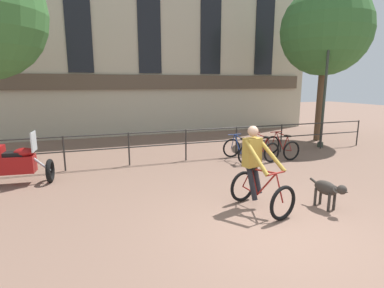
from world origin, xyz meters
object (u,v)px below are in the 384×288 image
(parked_bicycle_mid_left, at_px, (261,149))
(street_lamp, at_px, (326,81))
(parked_bicycle_mid_right, at_px, (281,147))
(parked_bicycle_near_lamp, at_px, (239,150))
(dog, at_px, (328,189))
(parked_motorcycle, at_px, (16,163))
(cyclist_with_bike, at_px, (257,172))

(parked_bicycle_mid_left, distance_m, street_lamp, 4.15)
(parked_bicycle_mid_right, distance_m, street_lamp, 3.52)
(parked_bicycle_near_lamp, xyz_separation_m, street_lamp, (4.20, 0.90, 2.27))
(dog, distance_m, parked_motorcycle, 7.39)
(parked_bicycle_mid_left, bearing_deg, parked_bicycle_mid_right, 170.47)
(parked_motorcycle, xyz_separation_m, parked_bicycle_mid_right, (8.11, 0.24, -0.20))
(cyclist_with_bike, height_order, street_lamp, street_lamp)
(parked_motorcycle, bearing_deg, parked_bicycle_near_lamp, -82.18)
(street_lamp, bearing_deg, dog, -131.12)
(cyclist_with_bike, relative_size, parked_bicycle_mid_right, 1.50)
(parked_bicycle_mid_left, bearing_deg, parked_motorcycle, -7.67)
(cyclist_with_bike, xyz_separation_m, dog, (1.35, -0.53, -0.34))
(cyclist_with_bike, distance_m, parked_bicycle_mid_left, 4.24)
(parked_bicycle_mid_left, xyz_separation_m, parked_bicycle_mid_right, (0.83, -0.00, 0.00))
(dog, relative_size, parked_motorcycle, 0.55)
(dog, height_order, parked_bicycle_mid_right, parked_bicycle_mid_right)
(cyclist_with_bike, relative_size, parked_bicycle_mid_left, 1.41)
(parked_bicycle_mid_left, relative_size, street_lamp, 0.26)
(parked_motorcycle, height_order, street_lamp, street_lamp)
(parked_bicycle_mid_right, bearing_deg, parked_motorcycle, -0.57)
(cyclist_with_bike, bearing_deg, parked_bicycle_mid_left, 43.06)
(dog, height_order, street_lamp, street_lamp)
(parked_bicycle_mid_left, bearing_deg, street_lamp, -174.60)
(dog, xyz_separation_m, parked_bicycle_mid_right, (1.80, 4.07, -0.07))
(parked_bicycle_mid_right, bearing_deg, parked_bicycle_mid_left, -2.25)
(parked_motorcycle, distance_m, parked_bicycle_near_lamp, 6.46)
(dog, bearing_deg, cyclist_with_bike, 151.20)
(parked_bicycle_near_lamp, relative_size, street_lamp, 0.24)
(parked_bicycle_near_lamp, bearing_deg, parked_motorcycle, 1.39)
(dog, height_order, parked_bicycle_mid_left, parked_bicycle_mid_left)
(parked_motorcycle, distance_m, street_lamp, 10.90)
(cyclist_with_bike, bearing_deg, parked_bicycle_near_lamp, 53.55)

